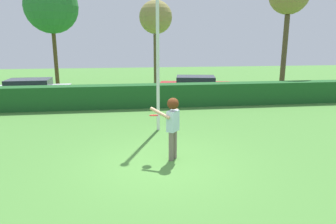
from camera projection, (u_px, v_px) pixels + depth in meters
The scene contains 9 objects.
ground_plane at pixel (161, 164), 8.41m from camera, with size 60.00×60.00×0.00m, color #4B8438.
person at pixel (173, 121), 8.50m from camera, with size 0.84×0.47×1.78m.
frisbee at pixel (154, 115), 8.59m from camera, with size 0.25×0.25×0.06m.
lamppost at pixel (158, 38), 10.83m from camera, with size 0.24×0.24×6.13m.
hedge_row at pixel (144, 96), 15.44m from camera, with size 24.54×0.90×1.14m, color #1D5422.
parked_car_silver at pixel (30, 89), 16.67m from camera, with size 4.25×1.91×1.25m.
parked_car_red at pixel (195, 86), 17.98m from camera, with size 4.45×2.50×1.25m.
maple_tree at pixel (51, 7), 20.29m from camera, with size 3.52×3.52×7.23m.
willow_tree at pixel (156, 19), 22.45m from camera, with size 2.42×2.42×6.14m.
Camera 1 is at (-0.87, -7.81, 3.33)m, focal length 32.74 mm.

